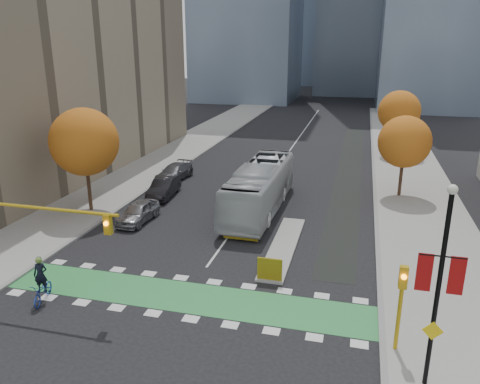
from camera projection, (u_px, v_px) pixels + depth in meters
The scene contains 22 objects.
ground at pixel (175, 312), 23.40m from camera, with size 300.00×300.00×0.00m, color black.
sidewalk_west at pixel (123, 181), 45.03m from camera, with size 7.00×120.00×0.15m, color gray.
sidewalk_east at pixel (419, 205), 38.58m from camera, with size 7.00×120.00×0.15m, color gray.
curb_west at pixel (156, 184), 44.20m from camera, with size 0.30×120.00×0.16m, color gray.
curb_east at pixel (375, 201), 39.42m from camera, with size 0.30×120.00×0.16m, color gray.
bike_crossing at pixel (185, 297), 24.78m from camera, with size 20.00×3.00×0.01m, color #2D8B42.
centre_line at pixel (292, 147), 60.26m from camera, with size 0.15×70.00×0.01m, color silver.
bike_lane_paint at pixel (349, 170), 49.25m from camera, with size 2.50×50.00×0.01m, color black.
median_island at pixel (283, 246), 30.71m from camera, with size 1.60×10.00×0.16m, color gray.
hazard_board at pixel (270, 269), 26.07m from camera, with size 1.40×0.12×1.30m, color yellow.
building_west at pixel (25, 46), 45.59m from camera, with size 16.00×44.00×25.00m, color gray.
tree_west at pixel (84, 142), 35.61m from camera, with size 5.20×5.20×8.22m.
tree_east_near at pixel (405, 142), 39.32m from camera, with size 4.40×4.40×7.08m.
tree_east_far at pixel (399, 112), 53.83m from camera, with size 4.80×4.80×7.65m.
traffic_signal_west at pixel (21, 226), 23.59m from camera, with size 8.53×0.56×5.20m.
traffic_signal_east at pixel (401, 296), 19.59m from camera, with size 0.35×0.43×4.10m.
banner_lamppost at pixel (439, 281), 16.93m from camera, with size 1.65×0.36×8.28m.
cyclist at pixel (42, 287), 24.15m from camera, with size 1.27×2.27×2.48m.
bus at pixel (260, 187), 37.07m from camera, with size 3.16×13.51×3.76m, color #B8BDC0.
parked_car_a at pixel (138, 212), 34.91m from camera, with size 1.81×4.51×1.54m, color gray.
parked_car_b at pixel (164, 188), 40.64m from camera, with size 1.72×4.94×1.63m, color black.
parked_car_c at pixel (174, 172), 45.69m from camera, with size 2.11×5.18×1.50m, color #55555B.
Camera 1 is at (8.30, -18.97, 12.87)m, focal length 35.00 mm.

